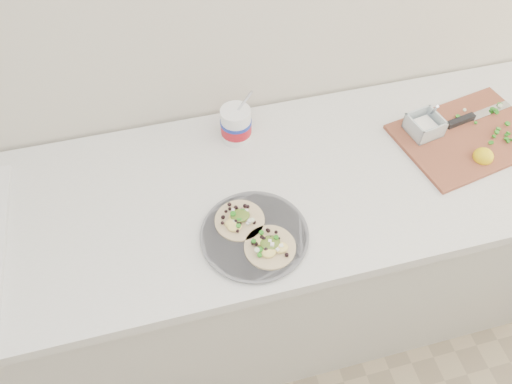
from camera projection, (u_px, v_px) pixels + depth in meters
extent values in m
cube|color=beige|center=(180.00, 7.00, 1.27)|extent=(3.50, 0.05, 2.60)
cube|color=beige|center=(222.00, 272.00, 1.78)|extent=(2.40, 0.62, 0.86)
cube|color=silver|center=(215.00, 201.00, 1.42)|extent=(2.44, 0.66, 0.04)
cylinder|color=#5B5C62|center=(255.00, 236.00, 1.31)|extent=(0.27, 0.27, 0.01)
cylinder|color=#5B5C62|center=(255.00, 234.00, 1.31)|extent=(0.29, 0.29, 0.00)
cylinder|color=white|center=(236.00, 124.00, 1.50)|extent=(0.09, 0.09, 0.11)
cylinder|color=#AB131F|center=(236.00, 126.00, 1.51)|extent=(0.09, 0.09, 0.04)
cylinder|color=#192D99|center=(236.00, 122.00, 1.49)|extent=(0.10, 0.10, 0.01)
cube|color=brown|center=(468.00, 136.00, 1.54)|extent=(0.47, 0.37, 0.01)
cube|color=white|center=(424.00, 127.00, 1.53)|extent=(0.06, 0.06, 0.03)
ellipsoid|color=yellow|center=(484.00, 154.00, 1.46)|extent=(0.06, 0.06, 0.05)
cube|color=silver|center=(490.00, 111.00, 1.60)|extent=(0.16, 0.06, 0.00)
cube|color=black|center=(461.00, 121.00, 1.56)|extent=(0.10, 0.04, 0.02)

